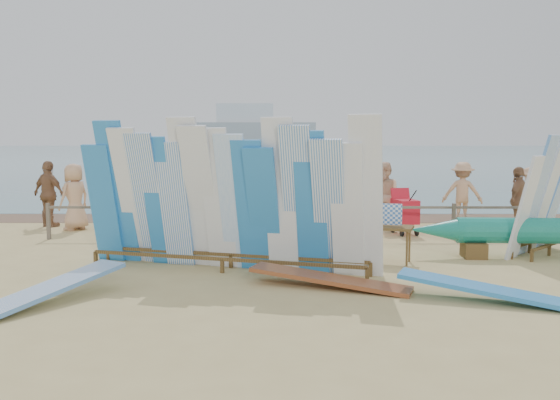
{
  "coord_description": "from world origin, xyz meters",
  "views": [
    {
      "loc": [
        -0.23,
        -11.46,
        2.45
      ],
      "look_at": [
        -0.27,
        1.52,
        1.13
      ],
      "focal_mm": 38.0,
      "sensor_mm": 36.0,
      "label": 1
    }
  ],
  "objects_px": {
    "beachgoer_1": "(209,193)",
    "vendor_table": "(389,243)",
    "outrigger_canoe": "(554,233)",
    "beachgoer_5": "(375,194)",
    "beachgoer_9": "(462,192)",
    "beachgoer_extra_1": "(49,194)",
    "flat_board_c": "(330,288)",
    "flat_board_d": "(488,302)",
    "beachgoer_8": "(385,196)",
    "beach_chair_left": "(280,226)",
    "stroller": "(405,216)",
    "side_surfboard_rack": "(542,201)",
    "beachgoer_0": "(74,197)",
    "beachgoer_2": "(233,197)",
    "beachgoer_extra_0": "(530,196)",
    "beach_chair_right": "(347,224)",
    "beachgoer_10": "(518,200)",
    "beachgoer_4": "(280,200)",
    "main_surfboard_rack": "(226,202)",
    "flat_board_e": "(46,304)",
    "beachgoer_3": "(284,197)",
    "beachgoer_7": "(334,195)"
  },
  "relations": [
    {
      "from": "beachgoer_1",
      "to": "vendor_table",
      "type": "bearing_deg",
      "value": 92.74
    },
    {
      "from": "beachgoer_9",
      "to": "beachgoer_extra_0",
      "type": "relative_size",
      "value": 1.06
    },
    {
      "from": "beachgoer_2",
      "to": "beachgoer_9",
      "type": "bearing_deg",
      "value": 25.12
    },
    {
      "from": "beach_chair_right",
      "to": "beachgoer_8",
      "type": "bearing_deg",
      "value": 22.59
    },
    {
      "from": "beach_chair_left",
      "to": "beachgoer_extra_1",
      "type": "height_order",
      "value": "beachgoer_extra_1"
    },
    {
      "from": "beachgoer_extra_1",
      "to": "beachgoer_2",
      "type": "xyz_separation_m",
      "value": [
        5.24,
        -0.44,
        -0.05
      ]
    },
    {
      "from": "beach_chair_right",
      "to": "beachgoer_8",
      "type": "xyz_separation_m",
      "value": [
        1.09,
        0.63,
        0.67
      ]
    },
    {
      "from": "flat_board_e",
      "to": "stroller",
      "type": "xyz_separation_m",
      "value": [
        6.73,
        6.65,
        0.48
      ]
    },
    {
      "from": "beachgoer_9",
      "to": "beachgoer_5",
      "type": "relative_size",
      "value": 1.08
    },
    {
      "from": "side_surfboard_rack",
      "to": "flat_board_d",
      "type": "xyz_separation_m",
      "value": [
        -2.41,
        -3.77,
        -1.16
      ]
    },
    {
      "from": "beach_chair_right",
      "to": "beachgoer_4",
      "type": "height_order",
      "value": "beachgoer_4"
    },
    {
      "from": "beachgoer_1",
      "to": "beachgoer_5",
      "type": "xyz_separation_m",
      "value": [
        4.92,
        0.67,
        -0.1
      ]
    },
    {
      "from": "outrigger_canoe",
      "to": "beachgoer_extra_1",
      "type": "distance_m",
      "value": 13.01
    },
    {
      "from": "beachgoer_9",
      "to": "beachgoer_8",
      "type": "bearing_deg",
      "value": 47.82
    },
    {
      "from": "side_surfboard_rack",
      "to": "outrigger_canoe",
      "type": "bearing_deg",
      "value": -124.68
    },
    {
      "from": "beachgoer_1",
      "to": "beachgoer_extra_1",
      "type": "xyz_separation_m",
      "value": [
        -4.47,
        -0.5,
        0.0
      ]
    },
    {
      "from": "flat_board_c",
      "to": "beachgoer_7",
      "type": "height_order",
      "value": "beachgoer_7"
    },
    {
      "from": "beach_chair_right",
      "to": "beachgoer_9",
      "type": "xyz_separation_m",
      "value": [
        3.64,
        2.08,
        0.64
      ]
    },
    {
      "from": "flat_board_c",
      "to": "beachgoer_9",
      "type": "height_order",
      "value": "beachgoer_9"
    },
    {
      "from": "side_surfboard_rack",
      "to": "flat_board_c",
      "type": "bearing_deg",
      "value": 165.76
    },
    {
      "from": "vendor_table",
      "to": "beachgoer_1",
      "type": "distance_m",
      "value": 6.91
    },
    {
      "from": "beachgoer_extra_0",
      "to": "beachgoer_3",
      "type": "bearing_deg",
      "value": -71.68
    },
    {
      "from": "beach_chair_right",
      "to": "flat_board_d",
      "type": "bearing_deg",
      "value": -85.52
    },
    {
      "from": "outrigger_canoe",
      "to": "beach_chair_left",
      "type": "height_order",
      "value": "outrigger_canoe"
    },
    {
      "from": "stroller",
      "to": "beachgoer_7",
      "type": "height_order",
      "value": "beachgoer_7"
    },
    {
      "from": "beachgoer_1",
      "to": "beachgoer_0",
      "type": "xyz_separation_m",
      "value": [
        -3.55,
        -1.07,
        -0.02
      ]
    },
    {
      "from": "beachgoer_1",
      "to": "beachgoer_2",
      "type": "xyz_separation_m",
      "value": [
        0.77,
        -0.94,
        -0.04
      ]
    },
    {
      "from": "beachgoer_extra_1",
      "to": "beachgoer_5",
      "type": "distance_m",
      "value": 9.47
    },
    {
      "from": "main_surfboard_rack",
      "to": "flat_board_e",
      "type": "height_order",
      "value": "main_surfboard_rack"
    },
    {
      "from": "flat_board_e",
      "to": "beachgoer_extra_1",
      "type": "relative_size",
      "value": 1.44
    },
    {
      "from": "outrigger_canoe",
      "to": "flat_board_c",
      "type": "relative_size",
      "value": 2.22
    },
    {
      "from": "flat_board_d",
      "to": "beachgoer_8",
      "type": "bearing_deg",
      "value": 24.94
    },
    {
      "from": "flat_board_c",
      "to": "beach_chair_left",
      "type": "height_order",
      "value": "beach_chair_left"
    },
    {
      "from": "stroller",
      "to": "beachgoer_extra_1",
      "type": "height_order",
      "value": "beachgoer_extra_1"
    },
    {
      "from": "beachgoer_1",
      "to": "beachgoer_8",
      "type": "distance_m",
      "value": 5.02
    },
    {
      "from": "beachgoer_9",
      "to": "beachgoer_3",
      "type": "xyz_separation_m",
      "value": [
        -5.3,
        -0.94,
        -0.05
      ]
    },
    {
      "from": "flat_board_c",
      "to": "beach_chair_right",
      "type": "distance_m",
      "value": 5.87
    },
    {
      "from": "beach_chair_right",
      "to": "outrigger_canoe",
      "type": "bearing_deg",
      "value": -47.86
    },
    {
      "from": "outrigger_canoe",
      "to": "beachgoer_5",
      "type": "relative_size",
      "value": 3.6
    },
    {
      "from": "beachgoer_5",
      "to": "beachgoer_9",
      "type": "bearing_deg",
      "value": 129.3
    },
    {
      "from": "vendor_table",
      "to": "beachgoer_4",
      "type": "relative_size",
      "value": 0.78
    },
    {
      "from": "flat_board_d",
      "to": "beachgoer_1",
      "type": "xyz_separation_m",
      "value": [
        -5.24,
        8.3,
        0.93
      ]
    },
    {
      "from": "beachgoer_9",
      "to": "beachgoer_0",
      "type": "distance_m",
      "value": 11.13
    },
    {
      "from": "beachgoer_extra_1",
      "to": "beachgoer_5",
      "type": "bearing_deg",
      "value": -146.05
    },
    {
      "from": "flat_board_e",
      "to": "beachgoer_10",
      "type": "xyz_separation_m",
      "value": [
        9.7,
        6.71,
        0.88
      ]
    },
    {
      "from": "beach_chair_left",
      "to": "beachgoer_1",
      "type": "distance_m",
      "value": 2.85
    },
    {
      "from": "flat_board_d",
      "to": "stroller",
      "type": "height_order",
      "value": "stroller"
    },
    {
      "from": "main_surfboard_rack",
      "to": "beach_chair_left",
      "type": "height_order",
      "value": "main_surfboard_rack"
    },
    {
      "from": "beach_chair_right",
      "to": "beachgoer_10",
      "type": "bearing_deg",
      "value": -8.73
    },
    {
      "from": "beachgoer_extra_1",
      "to": "beachgoer_extra_0",
      "type": "distance_m",
      "value": 13.67
    }
  ]
}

